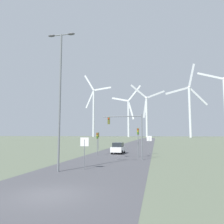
# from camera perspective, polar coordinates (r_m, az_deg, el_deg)

# --- Properties ---
(ground_plane) EXTENTS (600.00, 600.00, 0.00)m
(ground_plane) POSITION_cam_1_polar(r_m,az_deg,el_deg) (12.96, -16.19, -20.09)
(ground_plane) COLOR #5B6651
(road_surface) EXTENTS (10.00, 240.00, 0.01)m
(road_surface) POSITION_cam_1_polar(r_m,az_deg,el_deg) (59.53, 5.94, -8.86)
(road_surface) COLOR #47474C
(road_surface) RESTS_ON ground
(streetlamp) EXTENTS (2.62, 0.32, 12.45)m
(streetlamp) POSITION_cam_1_polar(r_m,az_deg,el_deg) (20.28, -13.40, 6.50)
(streetlamp) COLOR slate
(streetlamp) RESTS_ON ground
(stop_sign_near) EXTENTS (0.81, 0.07, 2.93)m
(stop_sign_near) POSITION_cam_1_polar(r_m,az_deg,el_deg) (20.69, -7.21, -9.06)
(stop_sign_near) COLOR slate
(stop_sign_near) RESTS_ON ground
(stop_sign_far) EXTENTS (0.81, 0.07, 2.94)m
(stop_sign_far) POSITION_cam_1_polar(r_m,az_deg,el_deg) (36.04, 9.70, -7.59)
(stop_sign_far) COLOR slate
(stop_sign_far) RESTS_ON ground
(traffic_light_post_near_left) EXTENTS (0.28, 0.34, 3.45)m
(traffic_light_post_near_left) POSITION_cam_1_polar(r_m,az_deg,el_deg) (33.98, -3.87, -6.95)
(traffic_light_post_near_left) COLOR slate
(traffic_light_post_near_left) RESTS_ON ground
(traffic_light_post_near_right) EXTENTS (0.28, 0.34, 4.07)m
(traffic_light_post_near_right) POSITION_cam_1_polar(r_m,az_deg,el_deg) (31.12, 6.82, -6.22)
(traffic_light_post_near_right) COLOR slate
(traffic_light_post_near_right) RESTS_ON ground
(traffic_light_post_mid_left) EXTENTS (0.28, 0.33, 3.56)m
(traffic_light_post_mid_left) POSITION_cam_1_polar(r_m,az_deg,el_deg) (45.36, -3.59, -6.56)
(traffic_light_post_mid_left) COLOR slate
(traffic_light_post_mid_left) RESTS_ON ground
(traffic_light_mast_overhead) EXTENTS (5.15, 0.35, 5.78)m
(traffic_light_mast_overhead) POSITION_cam_1_polar(r_m,az_deg,el_deg) (28.30, 4.08, -3.86)
(traffic_light_mast_overhead) COLOR slate
(traffic_light_mast_overhead) RESTS_ON ground
(car_approaching) EXTENTS (1.93, 4.15, 1.83)m
(car_approaching) POSITION_cam_1_polar(r_m,az_deg,el_deg) (36.85, 1.63, -9.40)
(car_approaching) COLOR white
(car_approaching) RESTS_ON ground
(wind_turbine_far_left) EXTENTS (34.32, 9.88, 72.27)m
(wind_turbine_far_left) POSITION_cam_1_polar(r_m,az_deg,el_deg) (248.52, -4.83, 1.04)
(wind_turbine_far_left) COLOR silver
(wind_turbine_far_left) RESTS_ON ground
(wind_turbine_left) EXTENTS (33.80, 12.58, 54.78)m
(wind_turbine_left) POSITION_cam_1_polar(r_m,az_deg,el_deg) (235.22, 4.32, -0.47)
(wind_turbine_left) COLOR silver
(wind_turbine_left) RESTS_ON ground
(wind_turbine_center) EXTENTS (35.09, 12.39, 54.44)m
(wind_turbine_center) POSITION_cam_1_polar(r_m,az_deg,el_deg) (227.99, 9.04, -0.02)
(wind_turbine_center) COLOR silver
(wind_turbine_center) RESTS_ON ground
(wind_turbine_right) EXTENTS (38.48, 11.58, 68.67)m
(wind_turbine_right) POSITION_cam_1_polar(r_m,az_deg,el_deg) (211.29, 19.63, 1.56)
(wind_turbine_right) COLOR silver
(wind_turbine_right) RESTS_ON ground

